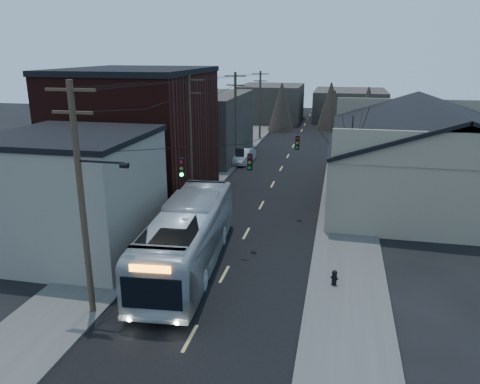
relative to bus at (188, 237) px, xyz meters
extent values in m
plane|color=black|center=(2.17, -8.47, -1.81)|extent=(160.00, 160.00, 0.00)
cube|color=black|center=(2.17, 21.53, -1.80)|extent=(9.00, 110.00, 0.02)
cube|color=#474744|center=(-4.33, 21.53, -1.75)|extent=(4.00, 110.00, 0.12)
cube|color=#474744|center=(8.67, 21.53, -1.75)|extent=(4.00, 110.00, 0.12)
cube|color=slate|center=(-6.83, 0.53, 1.69)|extent=(8.00, 8.00, 7.00)
cube|color=black|center=(-7.83, 11.53, 3.19)|extent=(10.00, 12.00, 10.00)
cube|color=#312C27|center=(-7.33, 27.53, 1.69)|extent=(9.00, 14.00, 7.00)
cube|color=gray|center=(15.17, 16.53, 0.69)|extent=(16.00, 20.00, 5.00)
cube|color=black|center=(11.17, 16.53, 4.49)|extent=(8.16, 20.60, 2.86)
cube|color=#312C27|center=(-3.83, 56.53, 1.19)|extent=(10.00, 12.00, 6.00)
cube|color=#312C27|center=(9.17, 61.53, 0.69)|extent=(12.00, 14.00, 5.00)
cone|color=black|center=(8.67, 11.53, 1.79)|extent=(0.40, 0.40, 7.20)
cylinder|color=#382B1E|center=(-2.83, -5.47, 3.44)|extent=(0.28, 0.28, 10.50)
cube|color=#382B1E|center=(-2.83, -5.47, 8.29)|extent=(2.20, 0.12, 0.12)
cylinder|color=#382B1E|center=(-2.83, 9.53, 3.19)|extent=(0.28, 0.28, 10.00)
cube|color=#382B1E|center=(-2.83, 9.53, 7.79)|extent=(2.20, 0.12, 0.12)
cylinder|color=#382B1E|center=(-2.83, 24.53, 2.94)|extent=(0.28, 0.28, 9.50)
cube|color=#382B1E|center=(-2.83, 24.53, 7.29)|extent=(2.20, 0.12, 0.12)
cylinder|color=#382B1E|center=(-2.83, 39.53, 2.69)|extent=(0.28, 0.28, 9.00)
cube|color=#382B1E|center=(-2.83, 39.53, 6.79)|extent=(2.20, 0.12, 0.12)
cylinder|color=#382B1E|center=(7.17, 16.53, 2.44)|extent=(0.28, 0.28, 8.50)
cube|color=black|center=(0.17, -0.97, 4.14)|extent=(0.28, 0.20, 1.00)
cube|color=black|center=(2.77, 3.53, 3.54)|extent=(0.28, 0.20, 1.00)
cube|color=black|center=(4.97, 9.53, 3.64)|extent=(0.28, 0.20, 1.00)
imported|color=#B0B6BC|center=(0.00, 0.00, 0.00)|extent=(4.11, 13.22, 3.62)
imported|color=#AFB1B7|center=(-2.13, 25.10, -1.07)|extent=(2.05, 4.66, 1.49)
cylinder|color=black|center=(7.99, -0.63, -1.37)|extent=(0.26, 0.26, 0.64)
sphere|color=black|center=(7.99, -0.63, -1.02)|extent=(0.28, 0.28, 0.28)
cylinder|color=black|center=(7.99, -0.63, -1.32)|extent=(0.39, 0.27, 0.13)
camera|label=1|loc=(7.81, -22.64, 9.82)|focal=35.00mm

